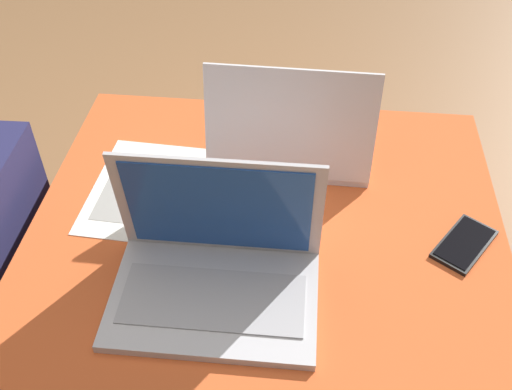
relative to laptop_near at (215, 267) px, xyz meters
name	(u,v)px	position (x,y,z in m)	size (l,w,h in m)	color
ground_plane	(265,336)	(0.07, 0.17, -0.45)	(14.00, 14.00, 0.00)	olive
ottoman	(266,284)	(0.07, 0.17, -0.25)	(0.92, 0.80, 0.40)	maroon
laptop_near	(215,267)	(0.00, 0.00, 0.00)	(0.35, 0.24, 0.25)	#B7B7BC
laptop_far	(291,137)	(0.11, 0.37, 0.00)	(0.34, 0.25, 0.25)	silver
cell_phone	(464,244)	(0.45, 0.14, -0.05)	(0.14, 0.16, 0.01)	black
paper_sheet	(144,189)	(-0.19, 0.24, -0.05)	(0.23, 0.31, 0.00)	silver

